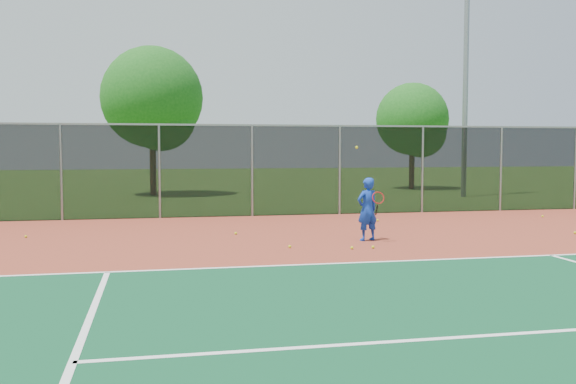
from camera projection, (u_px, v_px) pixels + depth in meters
The scene contains 15 objects.
ground at pixel (552, 293), 10.12m from camera, with size 120.00×120.00×0.00m, color #35611B.
court_apron at pixel (488, 269), 12.07m from camera, with size 30.00×20.00×0.02m, color #953A26.
fence_back at pixel (340, 169), 21.73m from camera, with size 30.00×0.06×3.03m.
tennis_player at pixel (367, 209), 15.59m from camera, with size 0.65×0.67×2.31m.
practice_ball_0 at pixel (236, 233), 16.70m from camera, with size 0.07×0.07×0.07m, color #C7D318.
practice_ball_1 at pixel (290, 247), 14.48m from camera, with size 0.07×0.07×0.07m, color #C7D318.
practice_ball_2 at pixel (378, 220), 19.67m from camera, with size 0.07×0.07×0.07m, color #C7D318.
practice_ball_3 at pixel (543, 216), 20.82m from camera, with size 0.07×0.07×0.07m, color #C7D318.
practice_ball_4 at pixel (26, 236), 16.11m from camera, with size 0.07×0.07×0.07m, color #C7D318.
practice_ball_5 at pixel (352, 248), 14.29m from camera, with size 0.07×0.07×0.07m, color #C7D318.
practice_ball_6 at pixel (575, 233), 16.82m from camera, with size 0.07×0.07×0.07m, color #C7D318.
practice_ball_7 at pixel (373, 247), 14.39m from camera, with size 0.07×0.07×0.07m, color #C7D318.
floodlight_n at pixel (466, 44), 29.23m from camera, with size 0.90×0.40×12.46m.
tree_back_left at pixel (154, 102), 30.37m from camera, with size 4.82×4.82×7.08m.
tree_back_mid at pixel (415, 122), 35.02m from camera, with size 3.96×3.96×5.82m.
Camera 1 is at (-6.11, -8.93, 2.29)m, focal length 40.00 mm.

